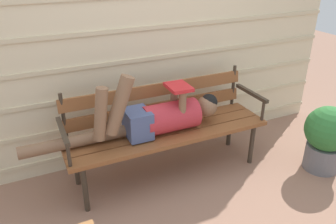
% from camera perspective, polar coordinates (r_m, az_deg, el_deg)
% --- Properties ---
extents(ground_plane, '(12.00, 12.00, 0.00)m').
position_cam_1_polar(ground_plane, '(3.06, 1.49, -12.05)').
color(ground_plane, '#936B56').
extents(house_siding, '(4.12, 0.08, 2.23)m').
position_cam_1_polar(house_siding, '(3.11, -3.78, 11.65)').
color(house_siding, beige).
rests_on(house_siding, ground).
extents(park_bench, '(1.81, 0.50, 0.86)m').
position_cam_1_polar(park_bench, '(2.99, -0.57, -1.88)').
color(park_bench, brown).
rests_on(park_bench, ground).
extents(reclining_person, '(1.70, 0.26, 0.60)m').
position_cam_1_polar(reclining_person, '(2.83, -2.24, -0.80)').
color(reclining_person, '#B72D38').
extents(potted_plant, '(0.42, 0.42, 0.63)m').
position_cam_1_polar(potted_plant, '(3.39, 25.34, -3.72)').
color(potted_plant, slate).
rests_on(potted_plant, ground).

